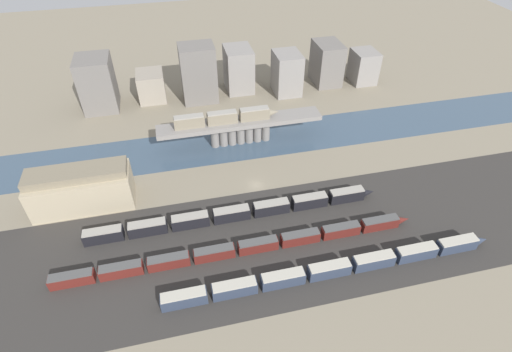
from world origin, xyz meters
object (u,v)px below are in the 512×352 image
(train_on_bridge, at_px, (226,117))
(train_yard_near, at_px, (334,269))
(train_yard_far, at_px, (236,213))
(warehouse_building, at_px, (81,189))
(train_yard_mid, at_px, (241,248))

(train_on_bridge, distance_m, train_yard_near, 63.89)
(train_on_bridge, bearing_deg, train_yard_far, -95.98)
(train_yard_near, height_order, warehouse_building, warehouse_building)
(train_on_bridge, relative_size, warehouse_building, 1.28)
(train_yard_near, relative_size, train_yard_mid, 0.90)
(train_on_bridge, relative_size, train_yard_near, 0.42)
(train_yard_near, height_order, train_yard_mid, train_yard_near)
(train_yard_mid, distance_m, warehouse_building, 50.23)
(train_yard_near, height_order, train_yard_far, train_yard_far)
(train_on_bridge, bearing_deg, train_yard_near, -75.19)
(train_on_bridge, bearing_deg, warehouse_building, -155.56)
(train_yard_mid, bearing_deg, train_yard_far, 85.22)
(train_yard_near, distance_m, train_yard_mid, 24.09)
(train_yard_far, bearing_deg, train_on_bridge, 84.02)
(train_yard_near, distance_m, train_yard_far, 31.51)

